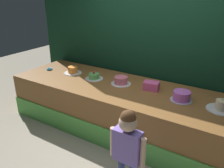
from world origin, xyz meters
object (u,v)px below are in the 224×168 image
at_px(pink_box, 151,86).
at_px(donut, 49,69).
at_px(child_figure, 127,143).
at_px(cake_far_left, 73,70).
at_px(cake_center_right, 182,96).
at_px(cake_right, 221,106).
at_px(cake_left, 94,76).
at_px(cake_center_left, 121,81).

xyz_separation_m(pink_box, donut, (-2.06, -0.17, -0.05)).
relative_size(child_figure, pink_box, 4.76).
bearing_deg(cake_far_left, cake_center_right, -1.68).
relative_size(pink_box, cake_right, 0.65).
relative_size(pink_box, cake_left, 0.74).
bearing_deg(child_figure, cake_right, 59.39).
relative_size(donut, cake_center_left, 0.33).
bearing_deg(cake_center_left, donut, -175.75).
xyz_separation_m(cake_left, cake_right, (2.06, -0.03, 0.01)).
relative_size(cake_far_left, cake_center_right, 1.06).
bearing_deg(child_figure, cake_center_left, 122.81).
relative_size(child_figure, cake_center_left, 3.31).
xyz_separation_m(donut, cake_left, (1.03, 0.07, 0.03)).
relative_size(cake_center_left, cake_right, 0.93).
bearing_deg(pink_box, cake_left, -174.32).
bearing_deg(cake_center_right, donut, -179.17).
distance_m(pink_box, cake_left, 1.03).
xyz_separation_m(donut, cake_right, (3.09, 0.04, 0.04)).
height_order(cake_far_left, cake_center_right, cake_center_right).
xyz_separation_m(cake_far_left, cake_center_right, (2.06, -0.06, 0.01)).
height_order(cake_center_left, cake_center_right, cake_center_right).
xyz_separation_m(cake_far_left, cake_center_left, (1.03, 0.02, 0.00)).
bearing_deg(cake_far_left, cake_left, -3.41).
bearing_deg(child_figure, cake_center_right, 80.59).
xyz_separation_m(cake_center_right, cake_right, (0.51, -0.00, -0.02)).
distance_m(child_figure, cake_left, 1.83).
bearing_deg(donut, cake_center_right, 0.83).
bearing_deg(cake_center_right, pink_box, 165.60).
relative_size(pink_box, cake_center_right, 0.75).
relative_size(cake_center_left, cake_center_right, 1.08).
xyz_separation_m(child_figure, pink_box, (-0.31, 1.34, 0.11)).
bearing_deg(cake_right, cake_far_left, 178.65).
distance_m(donut, cake_far_left, 0.52).
relative_size(donut, cake_left, 0.36).
height_order(donut, cake_left, cake_left).
height_order(child_figure, donut, child_figure).
relative_size(donut, cake_far_left, 0.34).
bearing_deg(pink_box, cake_right, -7.32).
xyz_separation_m(cake_far_left, cake_right, (2.57, -0.06, -0.00)).
bearing_deg(child_figure, cake_far_left, 145.68).
bearing_deg(cake_right, cake_center_right, 179.99).
relative_size(cake_center_right, cake_right, 0.87).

